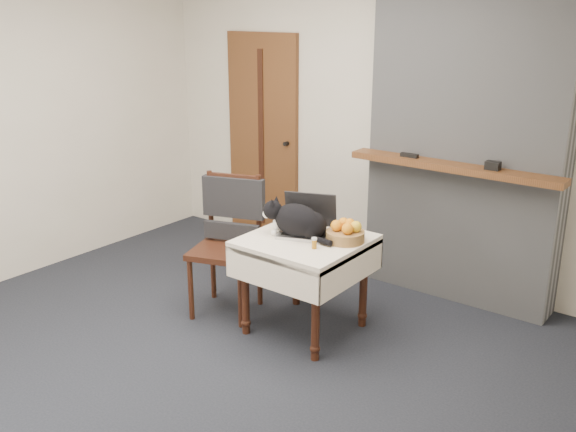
# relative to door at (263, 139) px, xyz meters

# --- Properties ---
(ground) EXTENTS (4.50, 4.50, 0.00)m
(ground) POSITION_rel_door_xyz_m (1.20, -1.97, -1.00)
(ground) COLOR black
(ground) RESTS_ON ground
(room_shell) EXTENTS (4.52, 4.01, 2.61)m
(room_shell) POSITION_rel_door_xyz_m (1.20, -1.51, 0.76)
(room_shell) COLOR beige
(room_shell) RESTS_ON ground
(door) EXTENTS (0.82, 0.10, 2.00)m
(door) POSITION_rel_door_xyz_m (0.00, 0.00, 0.00)
(door) COLOR brown
(door) RESTS_ON ground
(chimney) EXTENTS (1.62, 0.48, 2.60)m
(chimney) POSITION_rel_door_xyz_m (2.10, -0.13, 0.30)
(chimney) COLOR gray
(chimney) RESTS_ON ground
(side_table) EXTENTS (0.78, 0.78, 0.70)m
(side_table) POSITION_rel_door_xyz_m (1.50, -1.36, -0.41)
(side_table) COLOR #321B0D
(side_table) RESTS_ON ground
(laptop) EXTENTS (0.46, 0.43, 0.28)m
(laptop) POSITION_rel_door_xyz_m (1.44, -1.27, -0.23)
(laptop) COLOR #B7B7BC
(laptop) RESTS_ON side_table
(cat) EXTENTS (0.57, 0.31, 0.27)m
(cat) POSITION_rel_door_xyz_m (1.44, -1.37, -0.19)
(cat) COLOR black
(cat) RESTS_ON side_table
(cream_jar) EXTENTS (0.06, 0.06, 0.07)m
(cream_jar) POSITION_rel_door_xyz_m (1.22, -1.33, -0.27)
(cream_jar) COLOR white
(cream_jar) RESTS_ON side_table
(pill_bottle) EXTENTS (0.04, 0.04, 0.08)m
(pill_bottle) POSITION_rel_door_xyz_m (1.66, -1.49, -0.26)
(pill_bottle) COLOR #A16713
(pill_bottle) RESTS_ON side_table
(fruit_basket) EXTENTS (0.26, 0.26, 0.15)m
(fruit_basket) POSITION_rel_door_xyz_m (1.75, -1.25, -0.24)
(fruit_basket) COLOR olive
(fruit_basket) RESTS_ON side_table
(desk_clutter) EXTENTS (0.13, 0.03, 0.01)m
(desk_clutter) POSITION_rel_door_xyz_m (1.68, -1.30, -0.30)
(desk_clutter) COLOR black
(desk_clutter) RESTS_ON side_table
(chair) EXTENTS (0.59, 0.59, 1.04)m
(chair) POSITION_rel_door_xyz_m (0.82, -1.39, -0.33)
(chair) COLOR #321B0D
(chair) RESTS_ON ground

